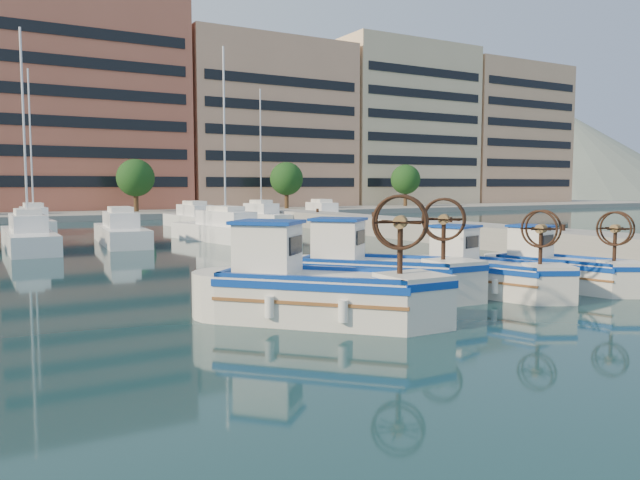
% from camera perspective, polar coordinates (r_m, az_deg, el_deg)
% --- Properties ---
extents(ground, '(300.00, 300.00, 0.00)m').
position_cam_1_polar(ground, '(18.88, 10.40, -5.35)').
color(ground, '#1A3F44').
rests_on(ground, ground).
extents(quay, '(3.00, 60.00, 1.20)m').
position_cam_1_polar(quay, '(33.54, 18.62, 0.01)').
color(quay, gray).
rests_on(quay, ground).
extents(waterfront, '(180.00, 40.00, 25.60)m').
position_cam_1_polar(waterfront, '(82.38, -14.91, 10.22)').
color(waterfront, gray).
rests_on(waterfront, ground).
extents(hill_east, '(160.00, 160.00, 50.00)m').
position_cam_1_polar(hill_east, '(196.31, 21.05, 3.68)').
color(hill_east, slate).
rests_on(hill_east, ground).
extents(yacht_marina, '(38.63, 23.29, 11.50)m').
position_cam_1_polar(yacht_marina, '(42.72, -18.58, 0.93)').
color(yacht_marina, white).
rests_on(yacht_marina, ground).
extents(fishing_boat_a, '(4.84, 4.91, 3.16)m').
position_cam_1_polar(fishing_boat_a, '(15.45, -0.70, -4.29)').
color(fishing_boat_a, silver).
rests_on(fishing_boat_a, ground).
extents(fishing_boat_b, '(4.53, 4.76, 3.02)m').
position_cam_1_polar(fishing_boat_b, '(18.87, 4.93, -2.74)').
color(fishing_boat_b, silver).
rests_on(fishing_boat_b, ground).
extents(fishing_boat_c, '(2.91, 4.42, 2.67)m').
position_cam_1_polar(fishing_boat_c, '(20.05, 14.62, -2.70)').
color(fishing_boat_c, silver).
rests_on(fishing_boat_c, ground).
extents(fishing_boat_d, '(2.65, 4.27, 2.59)m').
position_cam_1_polar(fishing_boat_d, '(21.91, 20.90, -2.29)').
color(fishing_boat_d, silver).
rests_on(fishing_boat_d, ground).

